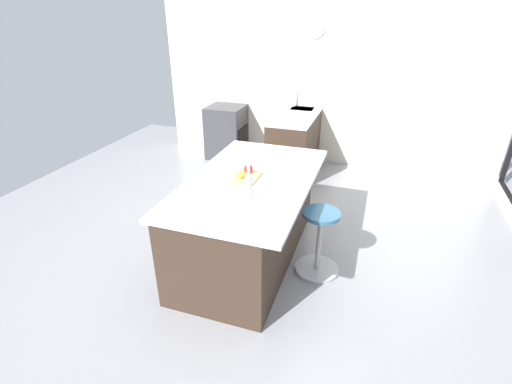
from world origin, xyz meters
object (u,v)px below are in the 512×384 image
(apple_red, at_px, (248,169))
(water_bottle, at_px, (249,186))
(cutting_board, at_px, (245,178))
(apple_yellow, at_px, (241,174))
(kitchen_island, at_px, (247,218))
(oven_range, at_px, (227,132))
(stool_by_window, at_px, (319,244))

(apple_red, height_order, water_bottle, water_bottle)
(cutting_board, xyz_separation_m, apple_yellow, (0.03, -0.03, 0.05))
(kitchen_island, bearing_deg, water_bottle, 22.81)
(oven_range, distance_m, stool_by_window, 3.39)
(oven_range, xyz_separation_m, apple_yellow, (2.70, 1.31, 0.52))
(apple_yellow, bearing_deg, kitchen_island, 148.11)
(cutting_board, bearing_deg, apple_yellow, -39.98)
(cutting_board, height_order, apple_yellow, apple_yellow)
(stool_by_window, relative_size, apple_yellow, 8.90)
(apple_yellow, distance_m, water_bottle, 0.40)
(stool_by_window, bearing_deg, apple_red, -96.95)
(apple_yellow, distance_m, apple_red, 0.14)
(oven_range, height_order, water_bottle, water_bottle)
(oven_range, xyz_separation_m, cutting_board, (2.67, 1.33, 0.48))
(kitchen_island, relative_size, stool_by_window, 2.98)
(oven_range, relative_size, apple_red, 9.85)
(cutting_board, xyz_separation_m, water_bottle, (0.37, 0.17, 0.11))
(apple_yellow, xyz_separation_m, apple_red, (-0.13, 0.02, 0.01))
(oven_range, relative_size, kitchen_island, 0.44)
(cutting_board, relative_size, apple_yellow, 4.76)
(kitchen_island, height_order, apple_red, apple_red)
(apple_red, bearing_deg, water_bottle, 20.25)
(kitchen_island, relative_size, water_bottle, 6.41)
(cutting_board, bearing_deg, oven_range, -153.46)
(apple_red, relative_size, water_bottle, 0.29)
(kitchen_island, relative_size, apple_red, 22.29)
(apple_yellow, relative_size, water_bottle, 0.24)
(oven_range, bearing_deg, kitchen_island, 26.81)
(oven_range, relative_size, cutting_board, 2.46)
(oven_range, height_order, cutting_board, cutting_board)
(oven_range, distance_m, kitchen_island, 2.97)
(apple_yellow, bearing_deg, oven_range, -154.23)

